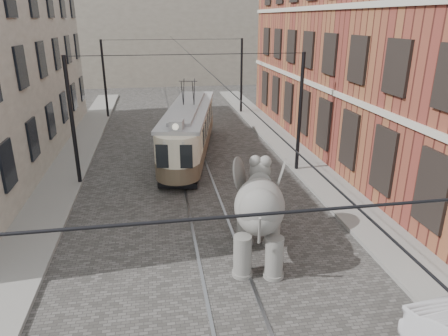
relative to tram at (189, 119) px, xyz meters
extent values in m
plane|color=#4A4744|center=(-0.01, -9.72, -2.14)|extent=(120.00, 120.00, 0.00)
cube|color=slate|center=(5.99, -9.72, -2.06)|extent=(2.00, 60.00, 0.15)
cube|color=slate|center=(-6.51, -9.72, -2.06)|extent=(2.00, 60.00, 0.15)
cube|color=maroon|center=(10.99, -0.72, 3.86)|extent=(8.00, 26.00, 12.00)
cube|color=gray|center=(-0.01, 30.28, 4.86)|extent=(28.00, 10.00, 14.00)
camera|label=1|loc=(-1.84, -22.67, 5.35)|focal=32.70mm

